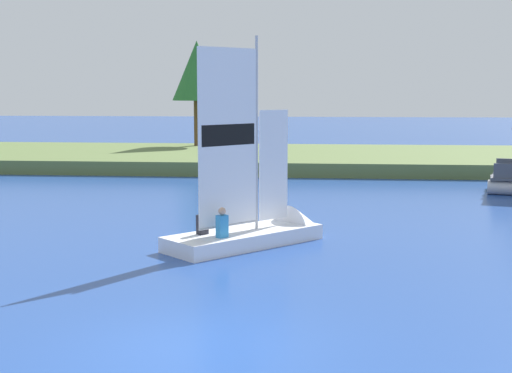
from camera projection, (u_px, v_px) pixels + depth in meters
ground_plane at (195, 349)px, 12.03m from camera, size 200.00×200.00×0.00m
shore_bank at (286, 158)px, 41.21m from camera, size 80.00×12.33×0.71m
shoreline_tree_midright at (197, 71)px, 45.31m from camera, size 3.09×3.09×6.54m
sailboat at (268, 226)px, 20.55m from camera, size 4.65×4.76×6.22m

